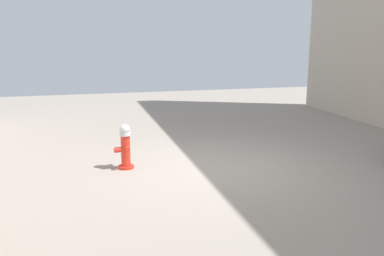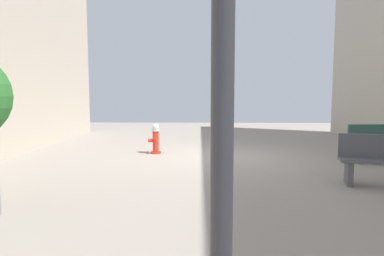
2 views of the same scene
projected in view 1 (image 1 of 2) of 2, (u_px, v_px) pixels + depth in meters
name	position (u px, v px, depth m)	size (l,w,h in m)	color
ground_plane	(218.00, 168.00, 7.89)	(23.40, 23.40, 0.00)	gray
fire_hydrant	(125.00, 146.00, 7.81)	(0.38, 0.41, 0.87)	red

